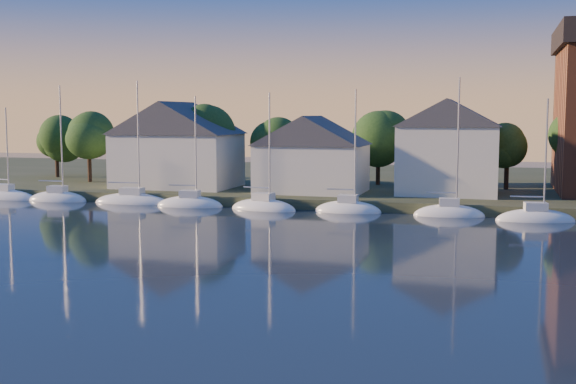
% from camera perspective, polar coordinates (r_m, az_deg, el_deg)
% --- Properties ---
extents(shoreline_land, '(160.00, 50.00, 2.00)m').
position_cam_1_polar(shoreline_land, '(93.38, 8.21, 0.44)').
color(shoreline_land, '#323C23').
rests_on(shoreline_land, ground).
extents(wooden_dock, '(120.00, 3.00, 1.00)m').
position_cam_1_polar(wooden_dock, '(70.82, 5.61, -1.36)').
color(wooden_dock, brown).
rests_on(wooden_dock, ground).
extents(clubhouse_west, '(13.65, 9.45, 9.64)m').
position_cam_1_polar(clubhouse_west, '(82.79, -8.73, 3.81)').
color(clubhouse_west, silver).
rests_on(clubhouse_west, shoreline_land).
extents(clubhouse_centre, '(11.55, 8.40, 8.08)m').
position_cam_1_polar(clubhouse_centre, '(76.50, 1.92, 3.09)').
color(clubhouse_centre, silver).
rests_on(clubhouse_centre, shoreline_land).
extents(clubhouse_east, '(10.50, 8.40, 9.80)m').
position_cam_1_polar(clubhouse_east, '(76.25, 12.57, 3.59)').
color(clubhouse_east, silver).
rests_on(clubhouse_east, shoreline_land).
extents(tree_line, '(93.40, 5.40, 8.90)m').
position_cam_1_polar(tree_line, '(80.78, 8.51, 4.64)').
color(tree_line, '#342417').
rests_on(tree_line, shoreline_land).
extents(moored_fleet, '(71.50, 2.40, 12.05)m').
position_cam_1_polar(moored_fleet, '(69.84, -1.31, -1.35)').
color(moored_fleet, white).
rests_on(moored_fleet, ground).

